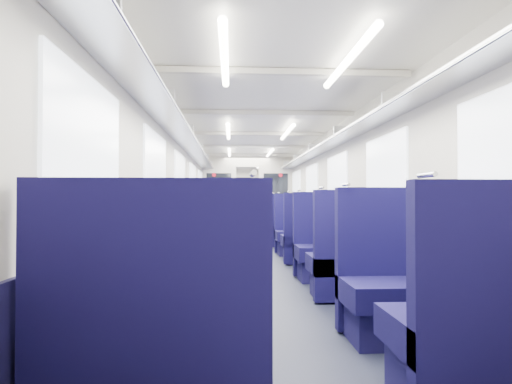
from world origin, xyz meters
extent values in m
cube|color=black|center=(0.00, 0.00, 0.00)|extent=(2.80, 18.00, 0.01)
cube|color=silver|center=(0.00, 0.00, 2.35)|extent=(2.80, 18.00, 0.01)
cube|color=beige|center=(-1.40, 0.00, 1.18)|extent=(0.02, 18.00, 2.35)
cube|color=#131037|center=(-1.39, 0.00, 0.35)|extent=(0.03, 17.90, 0.70)
cube|color=beige|center=(1.40, 0.00, 1.18)|extent=(0.02, 18.00, 2.35)
cube|color=#131037|center=(1.39, 0.00, 0.35)|extent=(0.03, 17.90, 0.70)
cube|color=beige|center=(0.00, 9.00, 1.18)|extent=(2.80, 0.02, 2.35)
cube|color=#B2B5BA|center=(-1.22, 0.00, 1.97)|extent=(0.34, 17.40, 0.04)
cylinder|color=silver|center=(-1.04, 0.00, 1.95)|extent=(0.02, 17.40, 0.02)
cube|color=#B2B5BA|center=(-1.22, -6.00, 2.05)|extent=(0.34, 0.03, 0.14)
cube|color=#B2B5BA|center=(-1.22, -4.00, 2.05)|extent=(0.34, 0.03, 0.14)
cube|color=#B2B5BA|center=(-1.22, -2.00, 2.05)|extent=(0.34, 0.03, 0.14)
cube|color=#B2B5BA|center=(-1.22, 0.00, 2.05)|extent=(0.34, 0.03, 0.14)
cube|color=#B2B5BA|center=(-1.22, 2.00, 2.05)|extent=(0.34, 0.03, 0.14)
cube|color=#B2B5BA|center=(-1.22, 4.00, 2.05)|extent=(0.34, 0.03, 0.14)
cube|color=#B2B5BA|center=(-1.22, 6.00, 2.05)|extent=(0.34, 0.03, 0.14)
cube|color=#B2B5BA|center=(-1.22, 8.00, 2.05)|extent=(0.34, 0.03, 0.14)
cube|color=#B2B5BA|center=(1.22, 0.00, 1.97)|extent=(0.34, 17.40, 0.04)
cylinder|color=silver|center=(1.04, 0.00, 1.95)|extent=(0.02, 17.40, 0.02)
cube|color=#B2B5BA|center=(1.22, -6.00, 2.05)|extent=(0.34, 0.03, 0.14)
cube|color=#B2B5BA|center=(1.22, -4.00, 2.05)|extent=(0.34, 0.03, 0.14)
cube|color=#B2B5BA|center=(1.22, -2.00, 2.05)|extent=(0.34, 0.03, 0.14)
cube|color=#B2B5BA|center=(1.22, 0.00, 2.05)|extent=(0.34, 0.03, 0.14)
cube|color=#B2B5BA|center=(1.22, 2.00, 2.05)|extent=(0.34, 0.03, 0.14)
cube|color=#B2B5BA|center=(1.22, 4.00, 2.05)|extent=(0.34, 0.03, 0.14)
cube|color=#B2B5BA|center=(1.22, 6.00, 2.05)|extent=(0.34, 0.03, 0.14)
cube|color=#B2B5BA|center=(1.22, 8.00, 2.05)|extent=(0.34, 0.03, 0.14)
cube|color=white|center=(-1.38, -7.50, 1.42)|extent=(0.02, 1.30, 0.75)
cube|color=white|center=(-1.38, -5.20, 1.42)|extent=(0.02, 1.30, 0.75)
cube|color=white|center=(-1.38, -2.90, 1.42)|extent=(0.02, 1.30, 0.75)
cube|color=white|center=(-1.38, -0.60, 1.42)|extent=(0.02, 1.30, 0.75)
cube|color=white|center=(-1.38, 1.70, 1.42)|extent=(0.02, 1.30, 0.75)
cube|color=white|center=(-1.38, 4.50, 1.42)|extent=(0.02, 1.30, 0.75)
cube|color=white|center=(-1.38, 6.80, 1.42)|extent=(0.02, 1.30, 0.75)
cube|color=white|center=(1.38, -5.20, 1.42)|extent=(0.02, 1.30, 0.75)
cube|color=white|center=(1.38, -2.90, 1.42)|extent=(0.02, 1.30, 0.75)
cube|color=white|center=(1.38, -0.60, 1.42)|extent=(0.02, 1.30, 0.75)
cube|color=white|center=(1.38, 1.70, 1.42)|extent=(0.02, 1.30, 0.75)
cube|color=white|center=(1.38, 4.50, 1.42)|extent=(0.02, 1.30, 0.75)
cube|color=white|center=(1.38, 6.80, 1.42)|extent=(0.02, 1.30, 0.75)
cube|color=beige|center=(0.00, -6.00, 2.31)|extent=(2.70, 0.06, 0.06)
cube|color=beige|center=(0.00, -4.00, 2.31)|extent=(2.70, 0.06, 0.06)
cube|color=beige|center=(0.00, -2.00, 2.31)|extent=(2.70, 0.06, 0.06)
cube|color=beige|center=(0.00, 0.00, 2.31)|extent=(2.70, 0.06, 0.06)
cube|color=beige|center=(0.00, 2.00, 2.31)|extent=(2.70, 0.06, 0.06)
cube|color=beige|center=(0.00, 4.00, 2.31)|extent=(2.70, 0.06, 0.06)
cube|color=beige|center=(0.00, 6.00, 2.31)|extent=(2.70, 0.06, 0.06)
cube|color=beige|center=(0.00, 8.00, 2.31)|extent=(2.70, 0.06, 0.06)
cylinder|color=white|center=(-0.55, -6.50, 2.26)|extent=(0.07, 1.60, 0.07)
cylinder|color=white|center=(-0.55, -2.50, 2.26)|extent=(0.07, 1.60, 0.07)
cylinder|color=white|center=(-0.55, 1.00, 2.26)|extent=(0.07, 1.60, 0.07)
cylinder|color=white|center=(-0.55, 5.50, 2.26)|extent=(0.07, 1.60, 0.07)
cylinder|color=white|center=(0.55, -6.50, 2.26)|extent=(0.07, 1.60, 0.07)
cylinder|color=white|center=(0.55, -2.50, 2.26)|extent=(0.07, 1.60, 0.07)
cylinder|color=white|center=(0.55, 1.00, 2.26)|extent=(0.07, 1.60, 0.07)
cylinder|color=white|center=(0.55, 5.50, 2.26)|extent=(0.07, 1.60, 0.07)
cube|color=black|center=(0.00, 8.94, 1.00)|extent=(0.75, 0.06, 2.00)
cube|color=beige|center=(-0.88, 2.59, 1.18)|extent=(1.05, 0.08, 2.35)
cube|color=black|center=(-0.87, 2.54, 1.40)|extent=(0.76, 0.02, 0.80)
cylinder|color=red|center=(-1.02, 2.53, 1.75)|extent=(0.12, 0.01, 0.12)
cube|color=beige|center=(0.88, 2.59, 1.18)|extent=(1.05, 0.08, 2.35)
cube|color=black|center=(0.87, 2.54, 1.40)|extent=(0.76, 0.02, 0.80)
cylinder|color=red|center=(1.02, 2.53, 1.75)|extent=(0.12, 0.01, 0.12)
cube|color=beige|center=(0.00, 2.59, 2.17)|extent=(0.70, 0.08, 0.35)
cube|color=#110D43|center=(-0.83, -8.17, 0.35)|extent=(1.03, 0.54, 0.18)
cube|color=#110D43|center=(-0.83, -8.39, 0.57)|extent=(1.03, 0.10, 1.09)
cylinder|color=silver|center=(-0.40, -8.39, 1.13)|extent=(0.02, 0.16, 0.02)
cube|color=#110D43|center=(0.83, -8.10, 0.35)|extent=(1.03, 0.54, 0.18)
cube|color=#110D37|center=(0.83, -8.10, 0.13)|extent=(0.94, 0.43, 0.26)
cylinder|color=silver|center=(0.40, -8.32, 1.13)|extent=(0.02, 0.16, 0.02)
cube|color=#110D43|center=(-0.83, -7.32, 0.35)|extent=(1.03, 0.54, 0.18)
cube|color=#110D37|center=(-0.83, -7.32, 0.13)|extent=(0.94, 0.43, 0.26)
cube|color=#110D43|center=(-0.83, -7.10, 0.57)|extent=(1.03, 0.10, 1.09)
cylinder|color=silver|center=(-0.40, -7.10, 1.13)|extent=(0.02, 0.16, 0.02)
cube|color=#110D43|center=(0.83, -7.22, 0.35)|extent=(1.03, 0.54, 0.18)
cube|color=#110D37|center=(0.83, -7.22, 0.13)|extent=(0.94, 0.43, 0.26)
cube|color=#110D43|center=(0.83, -7.00, 0.57)|extent=(1.03, 0.10, 1.09)
cylinder|color=silver|center=(0.40, -7.00, 1.13)|extent=(0.02, 0.16, 0.02)
cube|color=#110D43|center=(-0.83, -5.79, 0.35)|extent=(1.03, 0.54, 0.18)
cube|color=#110D37|center=(-0.83, -5.79, 0.13)|extent=(0.94, 0.43, 0.26)
cube|color=#110D43|center=(-0.83, -6.01, 0.57)|extent=(1.03, 0.10, 1.09)
cylinder|color=silver|center=(-0.40, -6.01, 1.13)|extent=(0.02, 0.16, 0.02)
cube|color=#110D43|center=(0.83, -5.91, 0.35)|extent=(1.03, 0.54, 0.18)
cube|color=#110D37|center=(0.83, -5.91, 0.13)|extent=(0.94, 0.43, 0.26)
cube|color=#110D43|center=(0.83, -6.13, 0.57)|extent=(1.03, 0.10, 1.09)
cylinder|color=silver|center=(0.40, -6.13, 1.13)|extent=(0.02, 0.16, 0.02)
cube|color=#110D43|center=(-0.83, -4.99, 0.35)|extent=(1.03, 0.54, 0.18)
cube|color=#110D37|center=(-0.83, -4.99, 0.13)|extent=(0.94, 0.43, 0.26)
cube|color=#110D43|center=(-0.83, -4.77, 0.57)|extent=(1.03, 0.10, 1.09)
cylinder|color=silver|center=(-0.40, -4.77, 1.13)|extent=(0.02, 0.16, 0.02)
cube|color=#110D43|center=(0.83, -5.00, 0.35)|extent=(1.03, 0.54, 0.18)
cube|color=#110D37|center=(0.83, -5.00, 0.13)|extent=(0.94, 0.43, 0.26)
cube|color=#110D43|center=(0.83, -4.78, 0.57)|extent=(1.03, 0.10, 1.09)
cylinder|color=silver|center=(0.40, -4.78, 1.13)|extent=(0.02, 0.16, 0.02)
cube|color=#110D43|center=(-0.83, -3.53, 0.35)|extent=(1.03, 0.54, 0.18)
cube|color=#110D37|center=(-0.83, -3.53, 0.13)|extent=(0.94, 0.43, 0.26)
cube|color=#110D43|center=(-0.83, -3.75, 0.57)|extent=(1.03, 0.10, 1.09)
cylinder|color=silver|center=(-0.40, -3.75, 1.13)|extent=(0.02, 0.16, 0.02)
cube|color=#110D43|center=(0.83, -3.59, 0.35)|extent=(1.03, 0.54, 0.18)
cube|color=#110D37|center=(0.83, -3.59, 0.13)|extent=(0.94, 0.43, 0.26)
cube|color=#110D43|center=(0.83, -3.81, 0.57)|extent=(1.03, 0.10, 1.09)
cylinder|color=silver|center=(0.40, -3.81, 1.13)|extent=(0.02, 0.16, 0.02)
cube|color=#110D43|center=(-0.83, -2.62, 0.35)|extent=(1.03, 0.54, 0.18)
cube|color=#110D37|center=(-0.83, -2.62, 0.13)|extent=(0.94, 0.43, 0.26)
cube|color=#110D43|center=(-0.83, -2.41, 0.57)|extent=(1.03, 0.10, 1.09)
cylinder|color=silver|center=(-0.40, -2.41, 1.13)|extent=(0.02, 0.16, 0.02)
cube|color=#110D43|center=(0.83, -2.67, 0.35)|extent=(1.03, 0.54, 0.18)
cube|color=#110D37|center=(0.83, -2.67, 0.13)|extent=(0.94, 0.43, 0.26)
cube|color=#110D43|center=(0.83, -2.45, 0.57)|extent=(1.03, 0.10, 1.09)
cylinder|color=silver|center=(0.40, -2.45, 1.13)|extent=(0.02, 0.16, 0.02)
cube|color=#110D43|center=(-0.83, -1.23, 0.35)|extent=(1.03, 0.54, 0.18)
cube|color=#110D37|center=(-0.83, -1.23, 0.13)|extent=(0.94, 0.43, 0.26)
cube|color=#110D43|center=(-0.83, -1.45, 0.57)|extent=(1.03, 0.10, 1.09)
cylinder|color=silver|center=(-0.40, -1.45, 1.13)|extent=(0.02, 0.16, 0.02)
cube|color=#110D43|center=(0.83, -1.26, 0.35)|extent=(1.03, 0.54, 0.18)
cube|color=#110D37|center=(0.83, -1.26, 0.13)|extent=(0.94, 0.43, 0.26)
cube|color=#110D43|center=(0.83, -1.48, 0.57)|extent=(1.03, 0.10, 1.09)
cylinder|color=silver|center=(0.40, -1.48, 1.13)|extent=(0.02, 0.16, 0.02)
cube|color=#110D43|center=(-0.83, -0.23, 0.35)|extent=(1.03, 0.54, 0.18)
cube|color=#110D37|center=(-0.83, -0.23, 0.13)|extent=(0.94, 0.43, 0.26)
cube|color=#110D43|center=(-0.83, -0.01, 0.57)|extent=(1.03, 0.10, 1.09)
cylinder|color=silver|center=(-0.40, -0.01, 1.13)|extent=(0.02, 0.16, 0.02)
cube|color=#110D43|center=(0.83, -0.40, 0.35)|extent=(1.03, 0.54, 0.18)
cube|color=#110D37|center=(0.83, -0.40, 0.13)|extent=(0.94, 0.43, 0.26)
cube|color=#110D43|center=(0.83, -0.18, 0.57)|extent=(1.03, 0.10, 1.09)
cylinder|color=silver|center=(0.40, -0.18, 1.13)|extent=(0.02, 0.16, 0.02)
cube|color=#110D43|center=(-0.83, 0.92, 0.35)|extent=(1.03, 0.54, 0.18)
cube|color=#110D37|center=(-0.83, 0.92, 0.13)|extent=(0.94, 0.43, 0.26)
cube|color=#110D43|center=(-0.83, 0.70, 0.57)|extent=(1.03, 0.10, 1.09)
cylinder|color=silver|center=(-0.40, 0.70, 1.13)|extent=(0.02, 0.16, 0.02)
cube|color=#110D43|center=(0.83, 0.90, 0.35)|extent=(1.03, 0.54, 0.18)
cube|color=#110D37|center=(0.83, 0.90, 0.13)|extent=(0.94, 0.43, 0.26)
cube|color=#110D43|center=(0.83, 0.68, 0.57)|extent=(1.03, 0.10, 1.09)
cylinder|color=silver|center=(0.40, 0.68, 1.13)|extent=(0.02, 0.16, 0.02)
cube|color=#110D43|center=(-0.83, 1.95, 0.35)|extent=(1.03, 0.54, 0.18)
cube|color=#110D37|center=(-0.83, 1.95, 0.13)|extent=(0.94, 0.43, 0.26)
cube|color=#110D43|center=(-0.83, 2.17, 0.57)|extent=(1.03, 0.10, 1.09)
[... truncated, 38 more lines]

